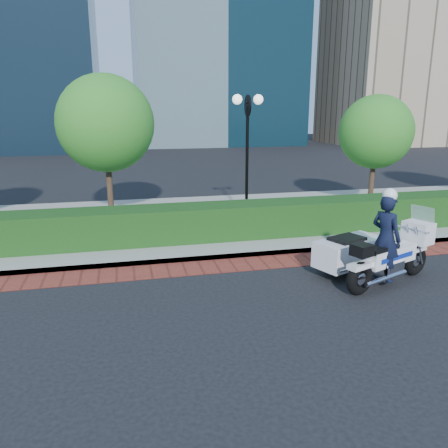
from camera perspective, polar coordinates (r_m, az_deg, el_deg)
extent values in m
plane|color=black|center=(10.06, 5.63, -8.05)|extent=(120.00, 120.00, 0.00)
cube|color=maroon|center=(11.39, 3.21, -5.20)|extent=(60.00, 1.00, 0.01)
cube|color=gray|center=(15.55, -1.45, 0.54)|extent=(60.00, 8.00, 0.15)
cube|color=black|center=(13.14, 0.68, 0.48)|extent=(18.00, 1.20, 1.00)
cylinder|color=black|center=(14.98, 2.92, 0.86)|extent=(0.30, 0.30, 0.30)
cylinder|color=black|center=(14.64, 3.02, 7.90)|extent=(0.10, 0.10, 3.70)
cylinder|color=black|center=(14.54, 3.12, 15.16)|extent=(0.04, 0.70, 0.70)
sphere|color=white|center=(14.45, 1.74, 15.97)|extent=(0.32, 0.32, 0.32)
sphere|color=white|center=(14.65, 4.50, 15.92)|extent=(0.32, 0.32, 0.32)
cylinder|color=#332319|center=(15.50, -14.67, 4.40)|extent=(0.20, 0.20, 2.17)
sphere|color=#2A6A1A|center=(15.28, -15.22, 12.56)|extent=(3.20, 3.20, 3.20)
cylinder|color=#332319|center=(18.22, 18.71, 5.20)|extent=(0.20, 0.20, 1.92)
sphere|color=#2A6A1A|center=(18.03, 19.23, 11.29)|extent=(2.80, 2.80, 2.80)
cube|color=gray|center=(57.04, 22.04, 23.94)|extent=(14.00, 12.00, 28.00)
torus|color=black|center=(9.87, 17.28, -6.81)|extent=(0.78, 0.48, 0.75)
torus|color=black|center=(11.47, 23.64, -4.38)|extent=(0.78, 0.48, 0.75)
cube|color=silver|center=(10.55, 20.86, -3.84)|extent=(1.50, 0.87, 0.38)
cube|color=silver|center=(10.59, 20.56, -5.29)|extent=(0.74, 0.65, 0.32)
cube|color=silver|center=(11.27, 24.00, -1.01)|extent=(0.65, 0.74, 0.51)
cube|color=silver|center=(11.28, 24.51, 1.02)|extent=(0.34, 0.58, 0.45)
cube|color=black|center=(10.21, 19.89, -3.01)|extent=(0.91, 0.63, 0.11)
cube|color=black|center=(9.66, 17.57, -3.25)|extent=(0.50, 0.48, 0.25)
cube|color=silver|center=(10.95, 16.01, -3.50)|extent=(1.92, 1.38, 0.62)
cube|color=black|center=(10.77, 15.76, -1.90)|extent=(0.94, 0.82, 0.09)
torus|color=black|center=(11.29, 13.43, -4.30)|extent=(0.59, 0.37, 0.56)
imported|color=black|center=(10.24, 20.36, -1.73)|extent=(0.69, 0.83, 1.95)
sphere|color=white|center=(10.03, 20.85, 3.49)|extent=(0.32, 0.32, 0.32)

